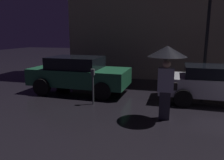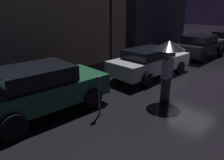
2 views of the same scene
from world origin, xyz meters
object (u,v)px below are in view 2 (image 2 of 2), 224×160
parking_meter (99,92)px  parked_car_silver (150,61)px  pedestrian_with_umbrella (169,53)px  parked_car_green (40,88)px  parked_car_black (200,46)px  street_lamp_near (111,5)px

parking_meter → parked_car_silver: bearing=16.8°
pedestrian_with_umbrella → parking_meter: 2.81m
parked_car_green → parked_car_black: 11.26m
parked_car_black → street_lamp_near: (-5.88, 2.34, 2.55)m
parked_car_green → street_lamp_near: 6.37m
pedestrian_with_umbrella → street_lamp_near: bearing=69.5°
parked_car_silver → street_lamp_near: size_ratio=0.93×
parking_meter → pedestrian_with_umbrella: bearing=-17.2°
parked_car_green → parking_meter: bearing=-49.4°
parked_car_black → street_lamp_near: street_lamp_near is taller
parked_car_silver → parked_car_green: bearing=-180.0°
parked_car_silver → parked_car_black: size_ratio=1.03×
pedestrian_with_umbrella → parked_car_silver: bearing=47.2°
parked_car_silver → parking_meter: size_ratio=3.50×
parked_car_black → pedestrian_with_umbrella: bearing=-165.8°
pedestrian_with_umbrella → street_lamp_near: street_lamp_near is taller
parked_car_green → parked_car_silver: parked_car_green is taller
pedestrian_with_umbrella → parking_meter: size_ratio=1.69×
parked_car_green → parked_car_silver: (5.65, -0.12, -0.09)m
pedestrian_with_umbrella → street_lamp_near: 5.12m
parked_car_green → parked_car_black: (11.26, -0.03, -0.03)m
parked_car_black → street_lamp_near: size_ratio=0.91×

